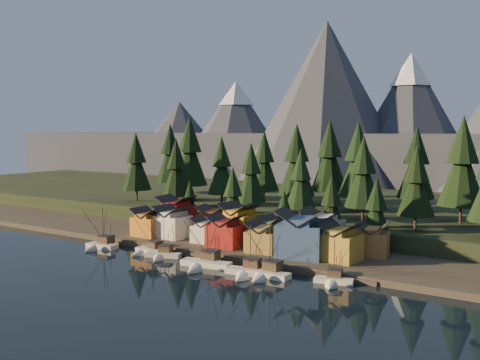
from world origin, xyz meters
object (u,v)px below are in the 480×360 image
Objects in this scene: boat_3 at (203,258)px; house_back_1 at (213,220)px; boat_2 at (162,250)px; boat_5 at (266,267)px; boat_4 at (247,266)px; boat_0 at (99,240)px; house_front_0 at (148,221)px; house_back_0 at (176,212)px; house_front_1 at (173,221)px; boat_6 at (333,275)px; boat_1 at (147,246)px.

boat_3 reaches higher than house_back_1.
boat_2 is 23.63m from house_back_1.
boat_4 is at bearing -173.43° from boat_5.
boat_3 reaches higher than boat_0.
boat_2 is 31.05m from boat_5.
house_front_0 is 0.75× the size of house_back_0.
house_back_0 is at bearing 130.58° from boat_3.
boat_0 is at bearing -121.50° from house_front_1.
boat_0 is at bearing 164.29° from boat_2.
boat_2 is 26.67m from boat_4.
boat_6 is 0.96× the size of house_back_0.
boat_2 is 0.97× the size of house_back_0.
boat_0 is 0.89× the size of boat_3.
house_back_1 is (-15.58, 25.34, 3.77)m from boat_3.
boat_0 is 1.13× the size of boat_1.
boat_5 reaches higher than boat_1.
boat_5 is at bearing -4.68° from boat_0.
boat_6 is 1.16× the size of house_front_1.
boat_3 is (14.38, -2.10, 0.34)m from boat_2.
house_back_0 is (-42.05, 26.53, 4.74)m from boat_4.
house_front_1 is (-54.28, 13.64, 4.15)m from boat_6.
boat_6 is at bearing 6.07° from boat_1.
house_front_1 is (-40.50, 17.34, 3.73)m from boat_5.
boat_0 is 26.60m from house_back_0.
boat_2 is 0.86× the size of boat_4.
house_front_1 is (-36.07, 17.82, 3.94)m from boat_4.
boat_4 reaches higher than boat_1.
boat_4 is at bearing -1.02° from boat_1.
house_back_0 reaches higher than boat_3.
boat_5 reaches higher than house_front_0.
house_front_0 is (4.01, 14.88, 3.23)m from boat_0.
boat_1 is at bearing -75.56° from house_back_0.
house_front_1 is at bearing 152.08° from boat_6.
boat_1 is 1.34× the size of house_front_0.
boat_5 reaches higher than boat_6.
boat_1 is at bearing -49.01° from house_front_0.
boat_0 is 20.69m from house_front_1.
boat_3 reaches higher than boat_4.
boat_2 is at bearing 177.00° from boat_5.
boat_1 is 0.87× the size of boat_5.
boat_3 reaches higher than boat_2.
boat_5 is 1.32× the size of house_back_1.
boat_5 is at bearing -51.35° from house_back_1.
boat_0 is 1.01× the size of boat_4.
boat_3 is 1.33× the size of boat_6.
house_back_0 is 1.14× the size of house_back_1.
boat_1 is at bearing 145.99° from boat_2.
house_front_0 is at bearing 145.47° from boat_3.
boat_0 reaches higher than house_front_0.
house_front_1 is (-3.19, 13.90, 4.10)m from boat_1.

